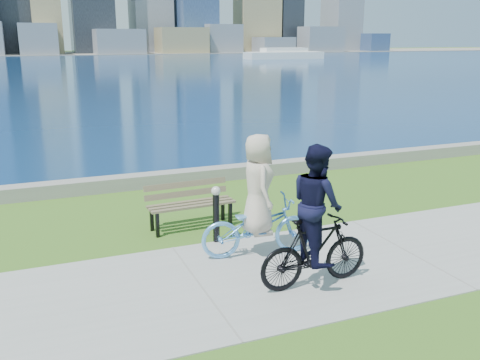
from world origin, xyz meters
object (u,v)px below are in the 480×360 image
object	(u,v)px
cyclist_woman	(258,211)
bollard_lamp	(216,211)
cyclist_man	(316,228)
park_bench	(190,201)

from	to	relation	value
cyclist_woman	bollard_lamp	bearing A→B (deg)	35.75
cyclist_woman	cyclist_man	world-z (taller)	cyclist_man
bollard_lamp	cyclist_man	size ratio (longest dim) A/B	0.49
bollard_lamp	cyclist_woman	xyz separation A→B (m)	(0.47, -0.90, 0.20)
cyclist_man	park_bench	bearing A→B (deg)	15.76
park_bench	cyclist_woman	size ratio (longest dim) A/B	0.82
bollard_lamp	cyclist_man	world-z (taller)	cyclist_man
bollard_lamp	cyclist_man	bearing A→B (deg)	-71.01
park_bench	bollard_lamp	xyz separation A→B (m)	(0.22, -1.04, 0.07)
cyclist_woman	cyclist_man	bearing A→B (deg)	-158.69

